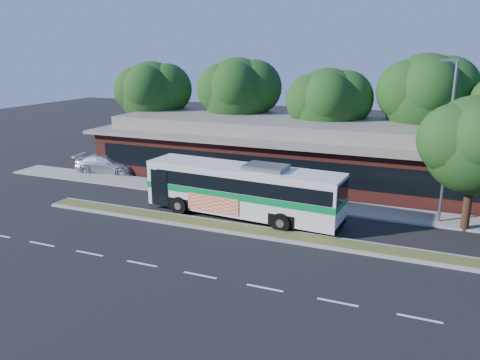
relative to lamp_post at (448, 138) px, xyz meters
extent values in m
plane|color=black|center=(-9.56, -6.00, -4.90)|extent=(120.00, 120.00, 0.00)
cube|color=#4D5624|center=(-9.56, -5.40, -4.83)|extent=(26.00, 1.10, 0.15)
cube|color=gray|center=(-9.56, 0.40, -4.84)|extent=(44.00, 2.60, 0.12)
cube|color=black|center=(-27.56, 4.00, -4.90)|extent=(14.00, 12.00, 0.01)
cube|color=maroon|center=(-9.56, 7.00, -3.30)|extent=(32.00, 10.00, 3.20)
cube|color=slate|center=(-9.56, 7.00, -1.58)|extent=(33.20, 11.20, 0.24)
cube|color=slate|center=(-9.56, 7.00, -0.95)|extent=(30.00, 8.00, 1.00)
cube|color=black|center=(-9.56, 1.97, -3.20)|extent=(30.00, 0.06, 1.60)
cylinder|color=slate|center=(0.04, 0.00, -0.40)|extent=(0.16, 0.16, 9.00)
cube|color=slate|center=(-0.36, 0.00, 4.10)|extent=(0.90, 0.18, 0.14)
cylinder|color=black|center=(-24.56, 9.00, -2.91)|extent=(0.44, 0.44, 3.99)
sphere|color=#193A13|center=(-24.56, 9.00, 0.83)|extent=(5.80, 5.80, 5.80)
sphere|color=#193A13|center=(-23.26, 9.43, 1.29)|extent=(4.52, 4.52, 4.52)
cylinder|color=black|center=(-16.56, 10.00, -2.80)|extent=(0.44, 0.44, 4.20)
sphere|color=#193A13|center=(-16.56, 10.00, 1.10)|extent=(6.00, 6.00, 6.00)
sphere|color=#193A13|center=(-15.21, 10.45, 1.58)|extent=(4.68, 4.68, 4.68)
cylinder|color=black|center=(-8.56, 9.00, -3.01)|extent=(0.44, 0.44, 3.78)
sphere|color=#193A13|center=(-8.56, 9.00, 0.56)|extent=(5.60, 5.60, 5.60)
sphere|color=#193A13|center=(-7.30, 9.42, 1.00)|extent=(4.37, 4.37, 4.37)
cylinder|color=black|center=(-1.56, 10.00, -2.70)|extent=(0.44, 0.44, 4.41)
sphere|color=#193A13|center=(-1.56, 10.00, 1.37)|extent=(6.20, 6.20, 6.20)
sphere|color=#193A13|center=(-0.17, 10.46, 1.86)|extent=(4.84, 4.84, 4.84)
cube|color=silver|center=(-10.69, -3.34, -3.22)|extent=(11.88, 3.33, 2.70)
cube|color=black|center=(-10.40, -3.36, -2.68)|extent=(10.95, 3.31, 0.81)
cube|color=silver|center=(-10.69, -3.34, -1.99)|extent=(11.90, 3.35, 0.25)
cube|color=#057536|center=(-10.69, -3.34, -3.30)|extent=(11.94, 3.39, 0.37)
cube|color=black|center=(-16.56, -2.92, -2.90)|extent=(0.22, 2.19, 1.67)
cube|color=black|center=(-4.82, -3.76, -2.58)|extent=(0.21, 2.04, 1.08)
cube|color=#CF3D79|center=(-12.05, -4.53, -3.92)|extent=(3.32, 0.29, 0.98)
cube|color=slate|center=(-9.23, -3.45, -1.74)|extent=(2.45, 1.73, 0.29)
cylinder|color=black|center=(-14.38, -4.31, -4.37)|extent=(1.10, 0.43, 1.08)
cylinder|color=black|center=(-14.21, -1.86, -4.37)|extent=(1.10, 0.43, 1.08)
cylinder|color=black|center=(-7.85, -4.78, -4.37)|extent=(1.10, 0.43, 1.08)
cylinder|color=black|center=(-7.67, -2.33, -4.37)|extent=(1.10, 0.43, 1.08)
imported|color=silver|center=(-24.65, 2.13, -4.16)|extent=(5.41, 2.91, 1.49)
cylinder|color=black|center=(1.33, -0.70, -3.33)|extent=(0.44, 0.44, 3.15)
sphere|color=#193A13|center=(1.33, -0.70, -0.19)|extent=(5.22, 5.22, 5.22)
camera|label=1|loc=(-0.86, -27.49, 4.51)|focal=35.00mm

